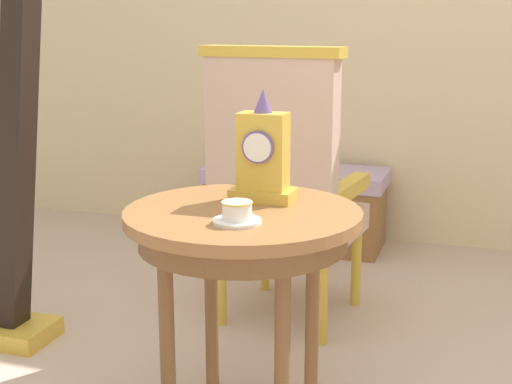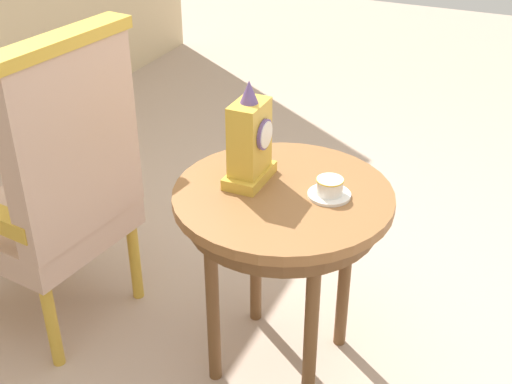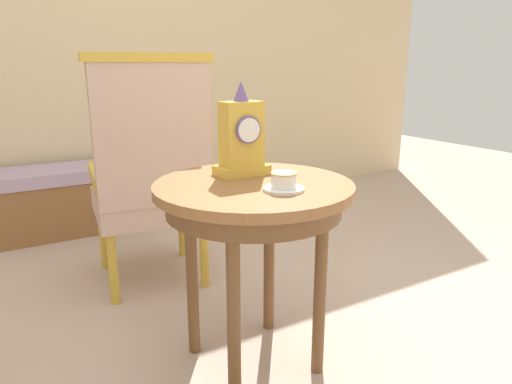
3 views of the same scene
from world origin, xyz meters
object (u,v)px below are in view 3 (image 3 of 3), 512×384
teacup_left (284,182)px  window_bench (71,199)px  mantel_clock (241,138)px  armchair (151,172)px  side_table (254,206)px

teacup_left → window_bench: (-0.37, 2.01, -0.50)m
teacup_left → mantel_clock: mantel_clock is taller
armchair → side_table: bearing=-82.0°
teacup_left → window_bench: bearing=100.5°
side_table → armchair: bearing=98.0°
side_table → teacup_left: 0.18m
mantel_clock → armchair: 0.73m
teacup_left → mantel_clock: size_ratio=0.40×
window_bench → armchair: bearing=-77.9°
side_table → teacup_left: size_ratio=5.26×
side_table → window_bench: size_ratio=0.70×
armchair → teacup_left: bearing=-81.3°
side_table → teacup_left: teacup_left is taller
side_table → window_bench: (-0.34, 1.87, -0.39)m
side_table → mantel_clock: bearing=81.8°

